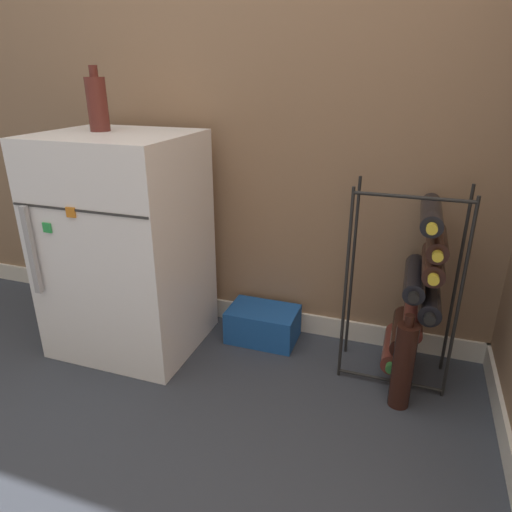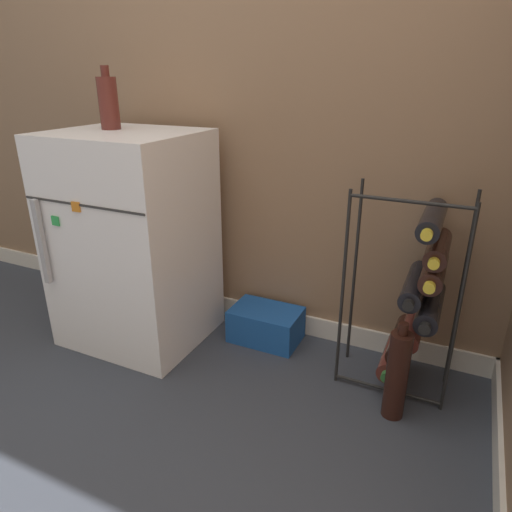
{
  "view_description": "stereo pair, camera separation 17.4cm",
  "coord_description": "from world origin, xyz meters",
  "px_view_note": "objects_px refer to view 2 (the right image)",
  "views": [
    {
      "loc": [
        0.65,
        -1.13,
        1.09
      ],
      "look_at": [
        0.12,
        0.4,
        0.44
      ],
      "focal_mm": 32.0,
      "sensor_mm": 36.0,
      "label": 1
    },
    {
      "loc": [
        0.81,
        -1.06,
        1.09
      ],
      "look_at": [
        0.12,
        0.4,
        0.44
      ],
      "focal_mm": 32.0,
      "sensor_mm": 36.0,
      "label": 2
    }
  ],
  "objects_px": {
    "mini_fridge": "(133,240)",
    "soda_box": "(266,324)",
    "loose_bottle_floor": "(397,375)",
    "wine_rack": "(418,298)",
    "fridge_top_bottle": "(108,102)"
  },
  "relations": [
    {
      "from": "wine_rack",
      "to": "loose_bottle_floor",
      "type": "xyz_separation_m",
      "value": [
        -0.02,
        -0.18,
        -0.21
      ]
    },
    {
      "from": "soda_box",
      "to": "fridge_top_bottle",
      "type": "relative_size",
      "value": 1.27
    },
    {
      "from": "mini_fridge",
      "to": "wine_rack",
      "type": "xyz_separation_m",
      "value": [
        1.13,
        0.12,
        -0.07
      ]
    },
    {
      "from": "soda_box",
      "to": "mini_fridge",
      "type": "bearing_deg",
      "value": -160.71
    },
    {
      "from": "mini_fridge",
      "to": "wine_rack",
      "type": "relative_size",
      "value": 1.19
    },
    {
      "from": "wine_rack",
      "to": "fridge_top_bottle",
      "type": "xyz_separation_m",
      "value": [
        -1.22,
        -0.08,
        0.62
      ]
    },
    {
      "from": "loose_bottle_floor",
      "to": "wine_rack",
      "type": "bearing_deg",
      "value": 84.24
    },
    {
      "from": "mini_fridge",
      "to": "soda_box",
      "type": "relative_size",
      "value": 2.99
    },
    {
      "from": "soda_box",
      "to": "loose_bottle_floor",
      "type": "height_order",
      "value": "loose_bottle_floor"
    },
    {
      "from": "mini_fridge",
      "to": "fridge_top_bottle",
      "type": "distance_m",
      "value": 0.55
    },
    {
      "from": "wine_rack",
      "to": "loose_bottle_floor",
      "type": "bearing_deg",
      "value": -95.76
    },
    {
      "from": "fridge_top_bottle",
      "to": "loose_bottle_floor",
      "type": "relative_size",
      "value": 0.65
    },
    {
      "from": "mini_fridge",
      "to": "soda_box",
      "type": "distance_m",
      "value": 0.67
    },
    {
      "from": "soda_box",
      "to": "wine_rack",
      "type": "bearing_deg",
      "value": -6.46
    },
    {
      "from": "loose_bottle_floor",
      "to": "mini_fridge",
      "type": "bearing_deg",
      "value": 176.6
    }
  ]
}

